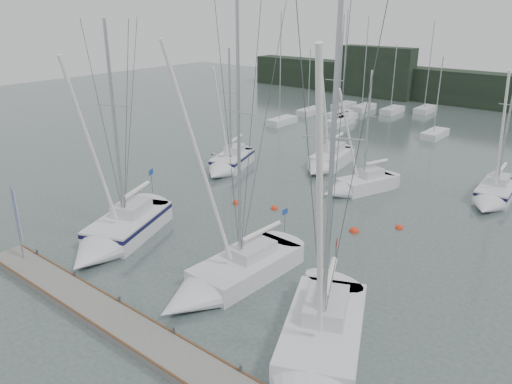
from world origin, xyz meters
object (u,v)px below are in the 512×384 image
sailboat_mid_d (493,196)px  sailboat_mid_a (227,164)px  sailboat_mid_c (354,187)px  sailboat_mid_b (326,163)px  buoy_d (399,228)px  buoy_a (274,209)px  sailboat_near_center (220,281)px  sailboat_near_left (114,236)px  sailboat_near_right (316,364)px  buoy_b (354,232)px  dock_banner (17,217)px  buoy_c (236,203)px

sailboat_mid_d → sailboat_mid_a: bearing=-165.9°
sailboat_mid_a → sailboat_mid_c: sailboat_mid_a is taller
sailboat_mid_b → buoy_d: (10.89, -8.12, -0.60)m
sailboat_mid_d → buoy_a: (-12.30, -11.51, -0.56)m
sailboat_near_center → sailboat_mid_c: size_ratio=1.54×
sailboat_mid_c → sailboat_mid_b: bearing=163.4°
buoy_a → sailboat_mid_a: bearing=152.9°
sailboat_near_left → sailboat_mid_c: 19.40m
sailboat_near_right → sailboat_mid_a: 27.56m
buoy_b → dock_banner: (-12.71, -16.32, 3.12)m
sailboat_mid_d → buoy_a: sailboat_mid_d is taller
buoy_a → sailboat_mid_c: bearing=66.5°
sailboat_near_center → buoy_b: sailboat_near_center is taller
sailboat_near_center → buoy_d: (4.14, 13.51, -0.54)m
sailboat_mid_c → dock_banner: bearing=-90.7°
sailboat_mid_a → buoy_c: (5.98, -5.56, -0.61)m
sailboat_mid_d → buoy_c: sailboat_mid_d is taller
sailboat_mid_b → dock_banner: bearing=-107.5°
buoy_c → buoy_d: 12.19m
buoy_d → sailboat_mid_d: bearing=68.0°
sailboat_mid_b → sailboat_mid_c: 6.46m
sailboat_near_left → buoy_b: sailboat_near_left is taller
sailboat_mid_a → buoy_b: sailboat_mid_a is taller
sailboat_mid_d → sailboat_near_left: bearing=-130.1°
sailboat_near_right → buoy_b: sailboat_near_right is taller
buoy_b → buoy_a: bearing=-178.3°
sailboat_mid_d → dock_banner: sailboat_mid_d is taller
sailboat_mid_b → buoy_c: sailboat_mid_b is taller
sailboat_mid_a → buoy_d: bearing=-25.6°
sailboat_near_right → sailboat_mid_d: 24.74m
sailboat_mid_a → buoy_b: bearing=-35.1°
dock_banner → sailboat_near_center: bearing=38.9°
sailboat_mid_a → sailboat_mid_c: bearing=-8.6°
sailboat_mid_b → buoy_a: sailboat_mid_b is taller
sailboat_near_left → sailboat_near_right: 16.50m
sailboat_near_right → sailboat_near_left: bearing=149.0°
sailboat_mid_d → sailboat_mid_b: bearing=178.9°
sailboat_near_left → buoy_c: 10.31m
sailboat_mid_b → dock_banner: 27.28m
sailboat_near_right → sailboat_mid_b: 27.93m
sailboat_mid_c → sailboat_mid_d: 10.46m
buoy_a → sailboat_mid_d: bearing=43.1°
sailboat_mid_c → sailboat_mid_d: sailboat_mid_d is taller
sailboat_near_right → buoy_a: (-12.15, 13.23, -0.62)m
sailboat_mid_c → buoy_d: bearing=-15.0°
sailboat_near_center → buoy_d: 14.14m
sailboat_mid_b → buoy_b: (8.75, -10.55, -0.60)m
sailboat_near_right → dock_banner: 18.67m
sailboat_mid_a → buoy_a: 10.01m
sailboat_mid_a → sailboat_mid_b: (6.73, 6.20, -0.01)m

